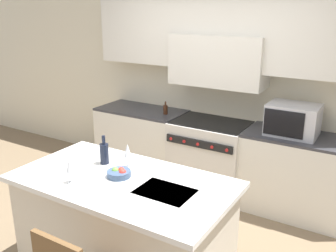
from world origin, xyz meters
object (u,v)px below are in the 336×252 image
at_px(range_stove, 210,157).
at_px(wine_bottle, 104,153).
at_px(fruit_bowl, 119,173).
at_px(oil_bottle_on_counter, 165,109).
at_px(wine_glass_far, 127,151).
at_px(wine_glass_near, 70,166).
at_px(microwave, 293,120).

distance_m(range_stove, wine_bottle, 1.74).
relative_size(fruit_bowl, oil_bottle_on_counter, 1.20).
bearing_deg(range_stove, wine_bottle, -100.61).
bearing_deg(oil_bottle_on_counter, wine_glass_far, -69.79).
bearing_deg(wine_glass_far, wine_glass_near, -112.92).
relative_size(wine_glass_far, fruit_bowl, 1.09).
xyz_separation_m(range_stove, fruit_bowl, (-0.02, -1.77, 0.48)).
height_order(range_stove, wine_glass_near, wine_glass_near).
height_order(wine_glass_near, oil_bottle_on_counter, wine_glass_near).
relative_size(wine_bottle, wine_glass_far, 1.21).
distance_m(microwave, wine_glass_far, 1.90).
relative_size(wine_glass_near, fruit_bowl, 1.09).
bearing_deg(microwave, oil_bottle_on_counter, -178.92).
bearing_deg(fruit_bowl, range_stove, 89.35).
height_order(wine_glass_near, fruit_bowl, wine_glass_near).
height_order(range_stove, wine_glass_far, wine_glass_far).
xyz_separation_m(wine_glass_near, wine_glass_far, (0.21, 0.49, 0.00)).
distance_m(range_stove, wine_glass_near, 2.16).
relative_size(range_stove, fruit_bowl, 4.59).
height_order(range_stove, microwave, microwave).
relative_size(wine_bottle, fruit_bowl, 1.32).
relative_size(wine_glass_near, oil_bottle_on_counter, 1.31).
bearing_deg(microwave, wine_glass_far, -122.87).
bearing_deg(oil_bottle_on_counter, wine_glass_near, -79.78).
distance_m(wine_bottle, wine_glass_far, 0.24).
relative_size(wine_glass_far, oil_bottle_on_counter, 1.31).
bearing_deg(range_stove, wine_glass_far, -92.78).
bearing_deg(microwave, fruit_bowl, -118.56).
bearing_deg(wine_glass_near, wine_bottle, 92.83).
height_order(wine_glass_far, oil_bottle_on_counter, wine_glass_far).
distance_m(wine_bottle, wine_glass_near, 0.44).
height_order(range_stove, fruit_bowl, fruit_bowl).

